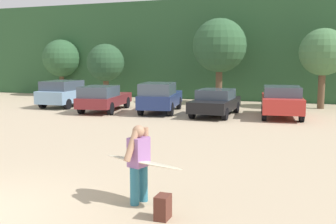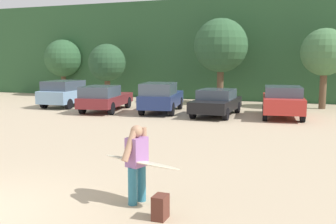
{
  "view_description": "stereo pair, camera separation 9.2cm",
  "coord_description": "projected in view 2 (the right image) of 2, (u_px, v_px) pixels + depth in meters",
  "views": [
    {
      "loc": [
        6.08,
        -5.35,
        2.92
      ],
      "look_at": [
        1.33,
        7.57,
        1.09
      ],
      "focal_mm": 42.88,
      "sensor_mm": 36.0,
      "label": 1
    },
    {
      "loc": [
        6.17,
        -5.32,
        2.92
      ],
      "look_at": [
        1.33,
        7.57,
        1.09
      ],
      "focal_mm": 42.88,
      "sensor_mm": 36.0,
      "label": 2
    }
  ],
  "objects": [
    {
      "name": "parked_car_red",
      "position": [
        283.0,
        101.0,
        19.97
      ],
      "size": [
        2.41,
        4.33,
        1.56
      ],
      "rotation": [
        0.0,
        0.0,
        1.7
      ],
      "color": "#B72D28",
      "rests_on": "ground_plane"
    },
    {
      "name": "parked_car_black",
      "position": [
        216.0,
        102.0,
        20.63
      ],
      "size": [
        1.9,
        4.19,
        1.36
      ],
      "rotation": [
        0.0,
        0.0,
        1.56
      ],
      "color": "black",
      "rests_on": "ground_plane"
    },
    {
      "name": "parked_car_navy",
      "position": [
        161.0,
        97.0,
        21.72
      ],
      "size": [
        2.5,
        4.61,
        1.66
      ],
      "rotation": [
        0.0,
        0.0,
        1.75
      ],
      "color": "navy",
      "rests_on": "ground_plane"
    },
    {
      "name": "surfboard_cream",
      "position": [
        141.0,
        162.0,
        8.11
      ],
      "size": [
        2.01,
        1.08,
        0.19
      ],
      "rotation": [
        0.0,
        0.0,
        2.85
      ],
      "color": "beige"
    },
    {
      "name": "parked_car_maroon",
      "position": [
        104.0,
        98.0,
        22.29
      ],
      "size": [
        2.5,
        4.72,
        1.46
      ],
      "rotation": [
        0.0,
        0.0,
        1.73
      ],
      "color": "maroon",
      "rests_on": "ground_plane"
    },
    {
      "name": "parked_car_sky_blue",
      "position": [
        67.0,
        93.0,
        24.56
      ],
      "size": [
        2.04,
        4.19,
        1.61
      ],
      "rotation": [
        0.0,
        0.0,
        1.62
      ],
      "color": "#84ADD1",
      "rests_on": "ground_plane"
    },
    {
      "name": "tree_center_left",
      "position": [
        107.0,
        63.0,
        28.43
      ],
      "size": [
        2.65,
        2.65,
        3.97
      ],
      "color": "brown",
      "rests_on": "ground_plane"
    },
    {
      "name": "tree_left",
      "position": [
        63.0,
        58.0,
        31.9
      ],
      "size": [
        2.94,
        2.94,
        4.43
      ],
      "color": "brown",
      "rests_on": "ground_plane"
    },
    {
      "name": "tree_ridge_back",
      "position": [
        325.0,
        53.0,
        23.12
      ],
      "size": [
        2.74,
        2.74,
        4.67
      ],
      "color": "brown",
      "rests_on": "ground_plane"
    },
    {
      "name": "tree_right",
      "position": [
        221.0,
        46.0,
        25.47
      ],
      "size": [
        3.43,
        3.43,
        5.47
      ],
      "color": "brown",
      "rests_on": "ground_plane"
    },
    {
      "name": "hillside_ridge",
      "position": [
        241.0,
        51.0,
        33.42
      ],
      "size": [
        108.0,
        12.0,
        7.15
      ],
      "primitive_type": "cube",
      "color": "#2D5633",
      "rests_on": "ground_plane"
    },
    {
      "name": "person_adult",
      "position": [
        137.0,
        159.0,
        8.06
      ],
      "size": [
        0.39,
        0.72,
        1.61
      ],
      "rotation": [
        0.0,
        0.0,
        2.86
      ],
      "color": "teal",
      "rests_on": "ground_plane"
    },
    {
      "name": "backpack_dropped",
      "position": [
        160.0,
        207.0,
        7.32
      ],
      "size": [
        0.24,
        0.34,
        0.45
      ],
      "color": "#592D23",
      "rests_on": "ground_plane"
    }
  ]
}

